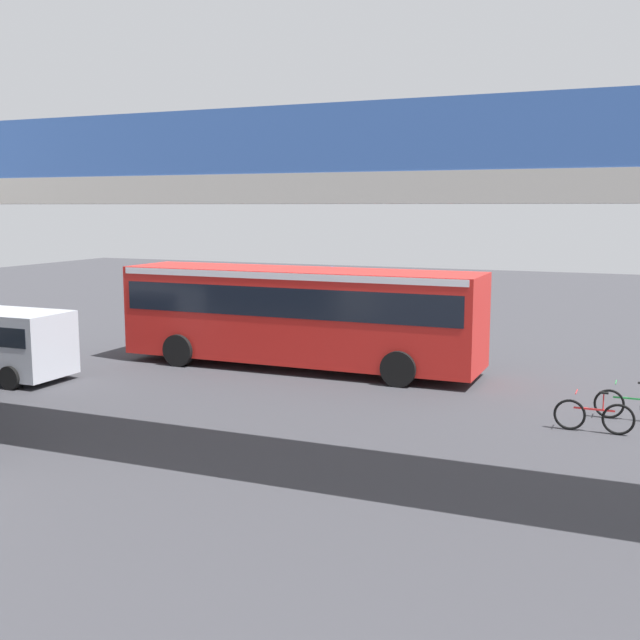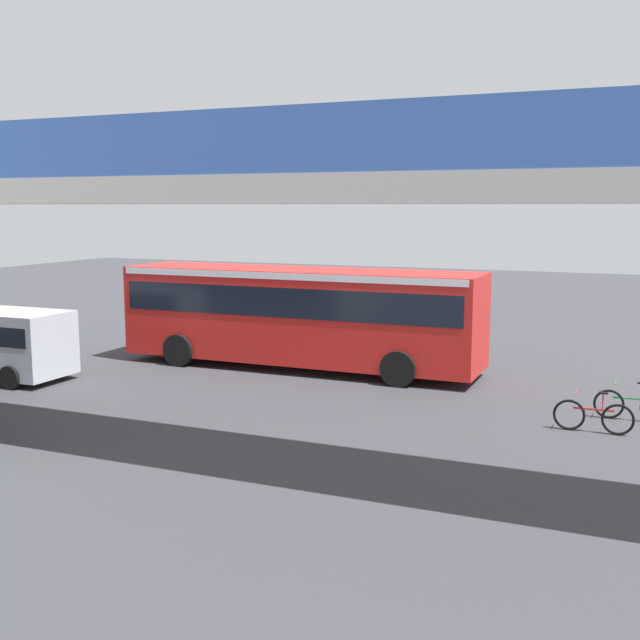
# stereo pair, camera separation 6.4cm
# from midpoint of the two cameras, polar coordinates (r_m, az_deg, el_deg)

# --- Properties ---
(ground) EXTENTS (80.00, 80.00, 0.00)m
(ground) POSITION_cam_midpoint_polar(r_m,az_deg,el_deg) (25.58, -0.72, -3.18)
(ground) COLOR #38383D
(city_bus) EXTENTS (11.54, 2.85, 3.15)m
(city_bus) POSITION_cam_midpoint_polar(r_m,az_deg,el_deg) (24.56, -1.61, 0.79)
(city_bus) COLOR red
(city_bus) RESTS_ON ground
(bicycle_green) EXTENTS (1.77, 0.44, 0.96)m
(bicycle_green) POSITION_cam_midpoint_polar(r_m,az_deg,el_deg) (20.21, 21.78, -5.82)
(bicycle_green) COLOR black
(bicycle_green) RESTS_ON ground
(bicycle_red) EXTENTS (1.77, 0.44, 0.96)m
(bicycle_red) POSITION_cam_midpoint_polar(r_m,az_deg,el_deg) (18.88, 19.28, -6.67)
(bicycle_red) COLOR black
(bicycle_red) RESTS_ON ground
(pedestrian) EXTENTS (0.38, 0.38, 1.79)m
(pedestrian) POSITION_cam_midpoint_polar(r_m,az_deg,el_deg) (29.58, 2.53, 0.13)
(pedestrian) COLOR #2D2D38
(pedestrian) RESTS_ON ground
(traffic_sign) EXTENTS (0.08, 0.60, 2.80)m
(traffic_sign) POSITION_cam_midpoint_polar(r_m,az_deg,el_deg) (29.88, 0.66, 2.16)
(traffic_sign) COLOR slate
(traffic_sign) RESTS_ON ground
(lane_dash_leftmost) EXTENTS (2.00, 0.20, 0.01)m
(lane_dash_leftmost) POSITION_cam_midpoint_polar(r_m,az_deg,el_deg) (26.81, 9.46, -2.75)
(lane_dash_leftmost) COLOR silver
(lane_dash_leftmost) RESTS_ON ground
(lane_dash_left) EXTENTS (2.00, 0.20, 0.01)m
(lane_dash_left) POSITION_cam_midpoint_polar(r_m,az_deg,el_deg) (27.99, 1.47, -2.17)
(lane_dash_left) COLOR silver
(lane_dash_left) RESTS_ON ground
(lane_dash_centre) EXTENTS (2.00, 0.20, 0.01)m
(lane_dash_centre) POSITION_cam_midpoint_polar(r_m,az_deg,el_deg) (29.66, -5.74, -1.61)
(lane_dash_centre) COLOR silver
(lane_dash_centre) RESTS_ON ground
(pedestrian_overpass) EXTENTS (30.18, 2.60, 6.75)m
(pedestrian_overpass) POSITION_cam_midpoint_polar(r_m,az_deg,el_deg) (16.57, -14.64, 7.81)
(pedestrian_overpass) COLOR #B2ADA5
(pedestrian_overpass) RESTS_ON ground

